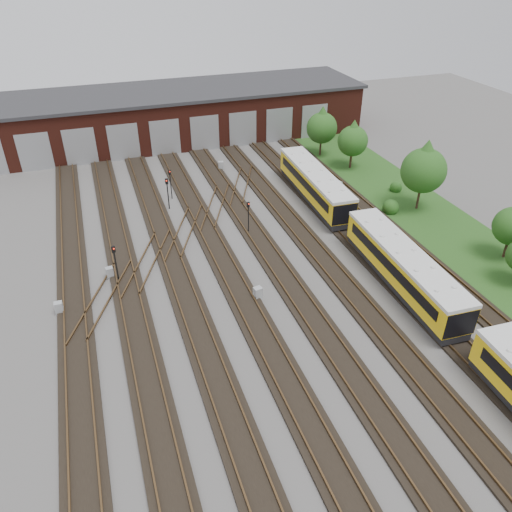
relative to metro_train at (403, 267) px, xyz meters
name	(u,v)px	position (x,y,z in m)	size (l,w,h in m)	color
ground	(281,316)	(-10.00, -0.27, -1.82)	(120.00, 120.00, 0.00)	#4B4846
track_network	(276,310)	(-10.17, 0.32, -1.72)	(30.40, 70.00, 0.33)	black
maintenance_shed	(171,114)	(-10.01, 39.71, 1.38)	(51.00, 12.50, 6.35)	#4D1C13
grass_verge	(424,214)	(9.00, 9.73, -1.80)	(8.00, 55.00, 0.05)	#204818
metro_train	(403,267)	(0.00, 0.00, 0.00)	(3.13, 46.21, 2.92)	black
signal_mast_0	(115,259)	(-20.56, 7.93, 0.22)	(0.30, 0.29, 3.19)	black
signal_mast_1	(170,181)	(-13.76, 21.21, 0.19)	(0.25, 0.24, 3.17)	black
signal_mast_2	(167,190)	(-14.45, 19.02, 0.27)	(0.31, 0.30, 3.25)	black
signal_mast_3	(248,214)	(-8.47, 11.83, 0.17)	(0.26, 0.24, 3.14)	black
relay_cabinet_0	(59,308)	(-25.00, 5.21, -1.35)	(0.57, 0.48, 0.96)	#9FA1A3
relay_cabinet_1	(110,273)	(-21.14, 8.63, -1.36)	(0.56, 0.46, 0.93)	#9FA1A3
relay_cabinet_2	(258,293)	(-10.91, 2.21, -1.33)	(0.60, 0.50, 0.99)	#9FA1A3
relay_cabinet_3	(221,166)	(-6.86, 26.97, -1.33)	(0.59, 0.49, 0.99)	#9FA1A3
relay_cabinet_4	(338,187)	(3.35, 17.15, -1.27)	(0.66, 0.55, 1.10)	#9FA1A3
tree_0	(322,124)	(6.00, 27.32, 2.12)	(3.70, 3.70, 6.14)	#362218
tree_1	(353,137)	(7.66, 22.54, 1.86)	(3.47, 3.47, 5.75)	#362218
tree_2	(425,165)	(8.97, 10.99, 2.78)	(4.33, 4.33, 7.17)	#362218
bush_0	(391,205)	(6.00, 11.11, -1.03)	(1.60, 1.60, 1.60)	#1E4B15
bush_1	(396,186)	(9.21, 15.21, -1.19)	(1.28, 1.28, 1.28)	#1E4B15
bush_2	(326,132)	(9.62, 33.06, -1.10)	(1.45, 1.45, 1.45)	#1E4B15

